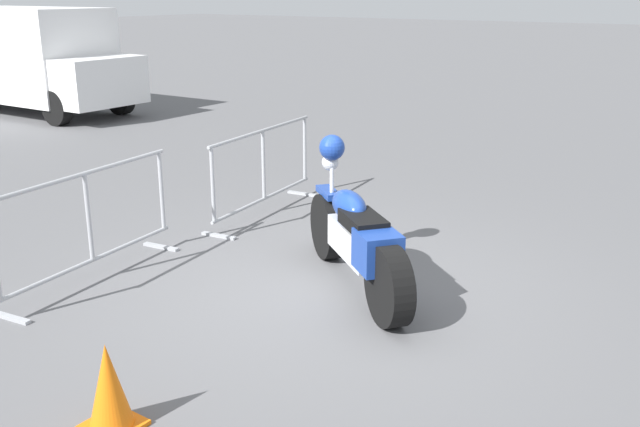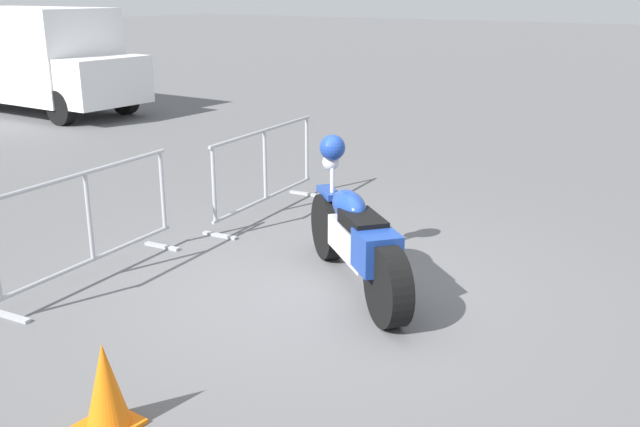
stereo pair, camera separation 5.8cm
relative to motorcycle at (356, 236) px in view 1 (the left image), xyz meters
The scene contains 7 objects.
ground_plane 0.61m from the motorcycle, 141.80° to the left, with size 120.00×120.00×0.00m, color #5B5B5E.
motorcycle is the anchor object (origin of this frame).
crowd_barrier_near 2.51m from the motorcycle, 120.94° to the left, with size 2.19×0.71×1.07m.
crowd_barrier_far 2.51m from the motorcycle, 59.05° to the left, with size 2.19×0.71×1.07m.
delivery_van 12.23m from the motorcycle, 68.98° to the left, with size 2.09×5.04×2.31m.
planter_island 18.71m from the motorcycle, 62.20° to the left, with size 4.00×4.00×1.12m.
traffic_cone 2.81m from the motorcycle, behind, with size 0.34×0.34×0.59m.
Camera 1 is at (-4.98, -3.50, 2.66)m, focal length 40.00 mm.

